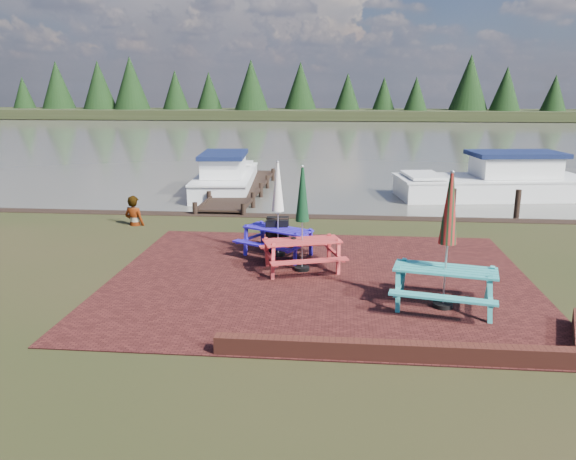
# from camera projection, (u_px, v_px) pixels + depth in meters

# --- Properties ---
(ground) EXTENTS (120.00, 120.00, 0.00)m
(ground) POSITION_uv_depth(u_px,v_px,m) (318.00, 296.00, 11.16)
(ground) COLOR black
(ground) RESTS_ON ground
(paving) EXTENTS (9.00, 7.50, 0.02)m
(paving) POSITION_uv_depth(u_px,v_px,m) (320.00, 279.00, 12.12)
(paving) COLOR black
(paving) RESTS_ON ground
(brick_wall) EXTENTS (6.21, 1.79, 0.30)m
(brick_wall) POSITION_uv_depth(u_px,v_px,m) (451.00, 348.00, 8.60)
(brick_wall) COLOR #4C1E16
(brick_wall) RESTS_ON ground
(water) EXTENTS (120.00, 60.00, 0.02)m
(water) POSITION_uv_depth(u_px,v_px,m) (336.00, 137.00, 46.85)
(water) COLOR #4D4B42
(water) RESTS_ON ground
(far_treeline) EXTENTS (120.00, 10.00, 8.10)m
(far_treeline) POSITION_uv_depth(u_px,v_px,m) (339.00, 93.00, 74.01)
(far_treeline) COLOR black
(far_treeline) RESTS_ON ground
(picnic_table_teal) EXTENTS (2.16, 2.01, 2.58)m
(picnic_table_teal) POSITION_uv_depth(u_px,v_px,m) (446.00, 262.00, 10.34)
(picnic_table_teal) COLOR teal
(picnic_table_teal) RESTS_ON ground
(picnic_table_red) EXTENTS (2.10, 1.97, 2.37)m
(picnic_table_red) POSITION_uv_depth(u_px,v_px,m) (302.00, 235.00, 12.49)
(picnic_table_red) COLOR #BD3030
(picnic_table_red) RESTS_ON ground
(picnic_table_blue) EXTENTS (2.17, 2.09, 2.32)m
(picnic_table_blue) POSITION_uv_depth(u_px,v_px,m) (278.00, 224.00, 13.61)
(picnic_table_blue) COLOR #2817B3
(picnic_table_blue) RESTS_ON ground
(chalkboard) EXTENTS (0.57, 0.59, 0.89)m
(chalkboard) POSITION_uv_depth(u_px,v_px,m) (277.00, 235.00, 13.96)
(chalkboard) COLOR black
(chalkboard) RESTS_ON ground
(jetty) EXTENTS (1.76, 9.08, 1.00)m
(jetty) POSITION_uv_depth(u_px,v_px,m) (242.00, 188.00, 22.33)
(jetty) COLOR black
(jetty) RESTS_ON ground
(boat_jetty) EXTENTS (2.72, 6.56, 1.85)m
(boat_jetty) POSITION_uv_depth(u_px,v_px,m) (226.00, 179.00, 23.14)
(boat_jetty) COLOR white
(boat_jetty) RESTS_ON ground
(boat_near) EXTENTS (7.60, 3.54, 1.98)m
(boat_near) POSITION_uv_depth(u_px,v_px,m) (496.00, 183.00, 21.84)
(boat_near) COLOR white
(boat_near) RESTS_ON ground
(person) EXTENTS (0.74, 0.58, 1.78)m
(person) POSITION_uv_depth(u_px,v_px,m) (133.00, 196.00, 16.65)
(person) COLOR gray
(person) RESTS_ON ground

